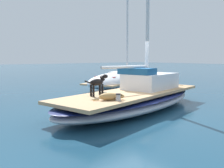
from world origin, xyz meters
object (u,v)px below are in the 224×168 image
object	(u,v)px
dog_tan	(110,96)
dog_black	(98,83)
sailboat_main	(133,101)
deck_winch	(118,97)
coiled_rope	(104,93)
moored_boat_port_side	(122,79)

from	to	relation	value
dog_tan	dog_black	distance (m)	0.96
sailboat_main	dog_black	size ratio (longest dim) A/B	8.10
sailboat_main	dog_tan	distance (m)	1.98
deck_winch	sailboat_main	bearing A→B (deg)	123.18
deck_winch	coiled_rope	xyz separation A→B (m)	(-1.42, 0.55, -0.08)
sailboat_main	deck_winch	distance (m)	2.00
deck_winch	moored_boat_port_side	bearing A→B (deg)	137.87
dog_black	coiled_rope	world-z (taller)	dog_black
dog_tan	dog_black	size ratio (longest dim) A/B	0.97
sailboat_main	coiled_rope	size ratio (longest dim) A/B	23.44
dog_black	deck_winch	world-z (taller)	dog_black
sailboat_main	deck_winch	size ratio (longest dim) A/B	36.17
dog_tan	coiled_rope	bearing A→B (deg)	150.97
dog_black	coiled_rope	xyz separation A→B (m)	(-0.30, 0.46, -0.40)
moored_boat_port_side	deck_winch	bearing A→B (deg)	-42.13
sailboat_main	moored_boat_port_side	xyz separation A→B (m)	(-5.04, 3.89, 0.21)
dog_black	coiled_rope	distance (m)	0.68
coiled_rope	moored_boat_port_side	size ratio (longest dim) A/B	0.05
sailboat_main	moored_boat_port_side	distance (m)	6.37
dog_black	coiled_rope	bearing A→B (deg)	123.09
dog_black	deck_winch	size ratio (longest dim) A/B	4.47
moored_boat_port_side	sailboat_main	bearing A→B (deg)	-37.65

